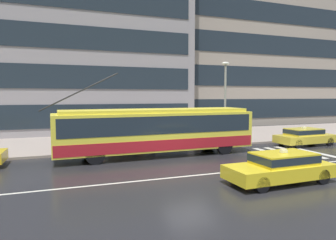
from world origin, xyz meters
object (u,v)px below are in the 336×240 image
Objects in this scene: trolleybus at (157,130)px; pedestrian_at_shelter at (135,123)px; street_lamp at (225,95)px; taxi_ahead_of_bus at (305,136)px; pedestrian_walking_past at (140,121)px; bus_shelter at (128,119)px; pedestrian_approaching_curb at (198,130)px; taxi_oncoming_near at (281,166)px; pedestrian_waiting_by_pole at (153,129)px.

trolleybus reaches higher than pedestrian_at_shelter.
pedestrian_at_shelter is 6.97m from street_lamp.
trolleybus is at bearing -78.97° from pedestrian_at_shelter.
taxi_ahead_of_bus is 12.22m from pedestrian_walking_past.
street_lamp reaches higher than pedestrian_walking_past.
trolleybus is 3.48m from bus_shelter.
street_lamp reaches higher than bus_shelter.
pedestrian_approaching_curb is (-7.07, 3.38, 0.39)m from taxi_ahead_of_bus.
taxi_ahead_of_bus is 0.76× the size of street_lamp.
bus_shelter is (-4.19, 10.58, 1.36)m from taxi_oncoming_near.
trolleybus is at bearing -159.82° from street_lamp.
bus_shelter is 1.96× the size of pedestrian_walking_past.
bus_shelter is 7.39m from street_lamp.
trolleybus is 3.27× the size of bus_shelter.
street_lamp reaches higher than taxi_oncoming_near.
pedestrian_walking_past is at bearing 39.12° from bus_shelter.
trolleybus is 3.13m from pedestrian_at_shelter.
taxi_oncoming_near is at bearing -79.28° from pedestrian_waiting_by_pole.
pedestrian_at_shelter reaches higher than pedestrian_walking_past.
street_lamp is at bearing -7.27° from pedestrian_at_shelter.
pedestrian_waiting_by_pole is 0.29× the size of street_lamp.
taxi_oncoming_near is 10.42m from street_lamp.
taxi_ahead_of_bus is 2.83× the size of pedestrian_approaching_curb.
pedestrian_approaching_curb is (4.91, 0.16, -0.69)m from pedestrian_at_shelter.
trolleybus is at bearing -143.20° from pedestrian_approaching_curb.
pedestrian_at_shelter is at bearing 164.97° from taxi_ahead_of_bus.
trolleybus is 7.84× the size of pedestrian_approaching_curb.
bus_shelter is at bearing 171.61° from street_lamp.
bus_shelter is (-1.08, 3.27, 0.49)m from trolleybus.
pedestrian_at_shelter is 1.16× the size of pedestrian_waiting_by_pole.
pedestrian_approaching_curb is 3.32m from street_lamp.
pedestrian_approaching_curb is (1.21, 10.54, 0.39)m from taxi_oncoming_near.
pedestrian_walking_past is (1.08, 0.87, -0.30)m from bus_shelter.
pedestrian_waiting_by_pole is at bearing 161.11° from street_lamp.
street_lamp is at bearing -17.66° from pedestrian_walking_past.
taxi_oncoming_near is 11.92m from pedestrian_walking_past.
pedestrian_at_shelter is 1.23m from pedestrian_walking_past.
taxi_oncoming_near is at bearing -68.42° from bus_shelter.
taxi_oncoming_near is 2.91× the size of pedestrian_approaching_curb.
pedestrian_walking_past is at bearing 167.97° from pedestrian_approaching_curb.
trolleybus is 2.11× the size of street_lamp.
taxi_ahead_of_bus and taxi_oncoming_near have the same top height.
pedestrian_waiting_by_pole is at bearing 18.40° from bus_shelter.
bus_shelter reaches higher than taxi_ahead_of_bus.
pedestrian_walking_past is at bearing 159.34° from taxi_ahead_of_bus.
pedestrian_waiting_by_pole is (-2.13, 11.27, 0.48)m from taxi_oncoming_near.
taxi_oncoming_near is 0.78× the size of street_lamp.
taxi_ahead_of_bus is at bearing -25.51° from pedestrian_approaching_curb.
bus_shelter reaches higher than pedestrian_waiting_by_pole.
taxi_ahead_of_bus is (11.38, -0.15, -0.87)m from trolleybus.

